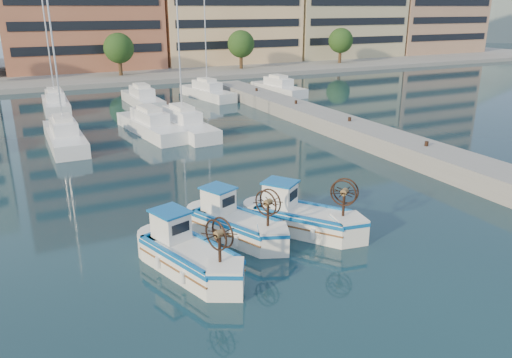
% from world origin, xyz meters
% --- Properties ---
extents(ground, '(300.00, 300.00, 0.00)m').
position_xyz_m(ground, '(0.00, 0.00, 0.00)').
color(ground, '#193C42').
rests_on(ground, ground).
extents(quay, '(3.00, 60.00, 1.20)m').
position_xyz_m(quay, '(13.00, 8.00, 0.60)').
color(quay, gray).
rests_on(quay, ground).
extents(hill_east, '(160.00, 160.00, 50.00)m').
position_xyz_m(hill_east, '(140.00, 110.00, 0.00)').
color(hill_east, slate).
rests_on(hill_east, ground).
extents(yacht_marina, '(36.92, 23.09, 11.50)m').
position_xyz_m(yacht_marina, '(-2.93, 27.44, 0.53)').
color(yacht_marina, white).
rests_on(yacht_marina, ground).
extents(fishing_boat_a, '(2.98, 4.51, 2.73)m').
position_xyz_m(fishing_boat_a, '(-4.78, -0.25, 0.75)').
color(fishing_boat_a, white).
rests_on(fishing_boat_a, ground).
extents(fishing_boat_b, '(3.17, 4.35, 2.62)m').
position_xyz_m(fishing_boat_b, '(-2.02, 1.62, 0.72)').
color(fishing_boat_b, white).
rests_on(fishing_boat_b, ground).
extents(fishing_boat_c, '(3.94, 4.47, 2.76)m').
position_xyz_m(fishing_boat_c, '(0.82, 0.90, 0.76)').
color(fishing_boat_c, white).
rests_on(fishing_boat_c, ground).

